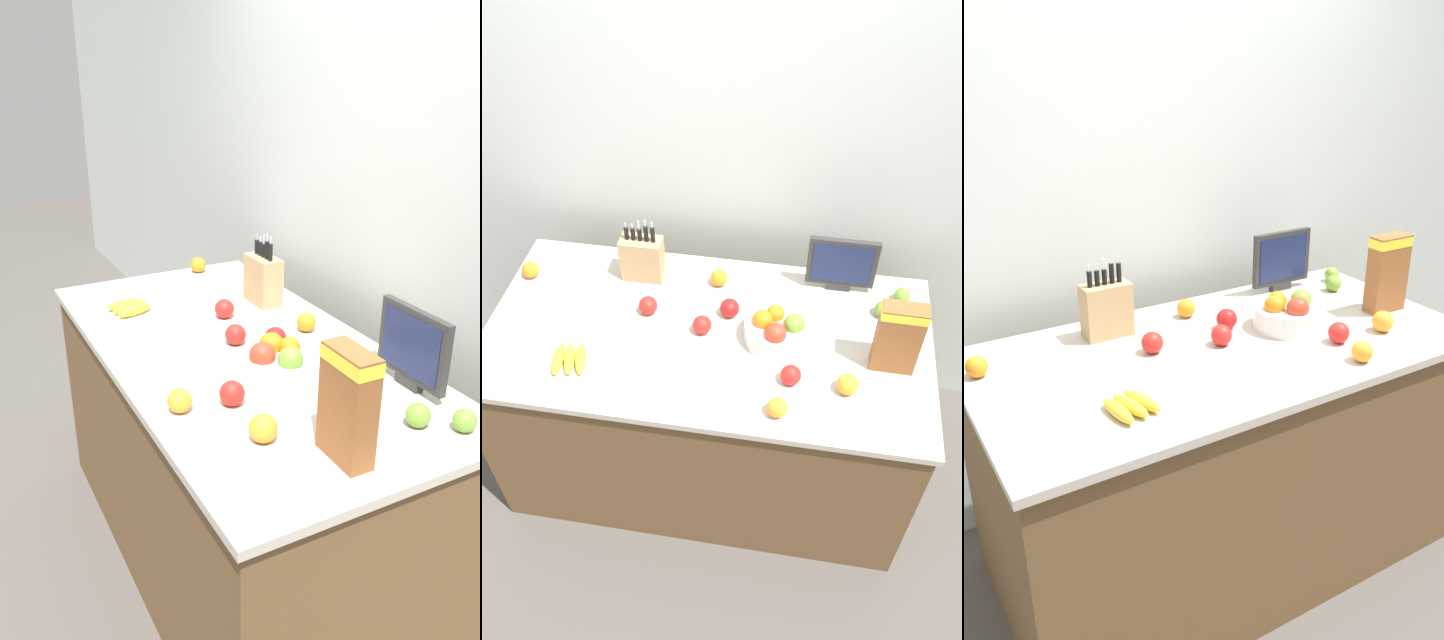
# 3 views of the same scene
# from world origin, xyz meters

# --- Properties ---
(ground_plane) EXTENTS (14.00, 14.00, 0.00)m
(ground_plane) POSITION_xyz_m (0.00, 0.00, 0.00)
(ground_plane) COLOR #514C47
(wall_back) EXTENTS (9.00, 0.06, 2.60)m
(wall_back) POSITION_xyz_m (0.00, 0.67, 1.30)
(wall_back) COLOR silver
(wall_back) RESTS_ON ground_plane
(counter) EXTENTS (1.75, 0.90, 0.91)m
(counter) POSITION_xyz_m (0.00, 0.00, 0.46)
(counter) COLOR brown
(counter) RESTS_ON ground_plane
(knife_block) EXTENTS (0.17, 0.09, 0.30)m
(knife_block) POSITION_xyz_m (-0.33, 0.28, 1.02)
(knife_block) COLOR tan
(knife_block) RESTS_ON counter
(small_monitor) EXTENTS (0.28, 0.03, 0.26)m
(small_monitor) POSITION_xyz_m (0.50, 0.34, 1.05)
(small_monitor) COLOR #2D2D2D
(small_monitor) RESTS_ON counter
(cereal_box) EXTENTS (0.16, 0.08, 0.30)m
(cereal_box) POSITION_xyz_m (0.71, -0.06, 1.08)
(cereal_box) COLOR brown
(cereal_box) RESTS_ON counter
(fruit_bowl) EXTENTS (0.25, 0.25, 0.14)m
(fruit_bowl) POSITION_xyz_m (0.27, 0.00, 0.97)
(fruit_bowl) COLOR silver
(fruit_bowl) RESTS_ON counter
(banana_bunch) EXTENTS (0.15, 0.17, 0.04)m
(banana_bunch) POSITION_xyz_m (-0.48, -0.24, 0.93)
(banana_bunch) COLOR yellow
(banana_bunch) RESTS_ON counter
(apple_near_bananas) EXTENTS (0.08, 0.08, 0.08)m
(apple_near_bananas) POSITION_xyz_m (-0.25, 0.07, 0.95)
(apple_near_bananas) COLOR red
(apple_near_bananas) RESTS_ON counter
(apple_rear) EXTENTS (0.07, 0.07, 0.07)m
(apple_rear) POSITION_xyz_m (0.68, 0.21, 0.95)
(apple_rear) COLOR #6B9E33
(apple_rear) RESTS_ON counter
(apple_front) EXTENTS (0.08, 0.08, 0.08)m
(apple_front) POSITION_xyz_m (0.34, -0.20, 0.95)
(apple_front) COLOR red
(apple_front) RESTS_ON counter
(apple_leftmost) EXTENTS (0.07, 0.07, 0.07)m
(apple_leftmost) POSITION_xyz_m (-0.02, -0.00, 0.95)
(apple_leftmost) COLOR red
(apple_leftmost) RESTS_ON counter
(apple_middle) EXTENTS (0.08, 0.08, 0.08)m
(apple_middle) POSITION_xyz_m (0.07, 0.11, 0.95)
(apple_middle) COLOR red
(apple_middle) RESTS_ON counter
(apple_by_knife_block) EXTENTS (0.07, 0.07, 0.07)m
(apple_by_knife_block) POSITION_xyz_m (0.76, 0.30, 0.95)
(apple_by_knife_block) COLOR #6B9E33
(apple_by_knife_block) RESTS_ON counter
(orange_back_center) EXTENTS (0.07, 0.07, 0.07)m
(orange_back_center) POSITION_xyz_m (0.00, 0.28, 0.95)
(orange_back_center) COLOR orange
(orange_back_center) RESTS_ON counter
(orange_near_bowl) EXTENTS (0.07, 0.07, 0.07)m
(orange_near_bowl) POSITION_xyz_m (-0.80, 0.20, 0.95)
(orange_near_bowl) COLOR orange
(orange_near_bowl) RESTS_ON counter
(orange_front_left) EXTENTS (0.07, 0.07, 0.07)m
(orange_front_left) POSITION_xyz_m (0.31, -0.35, 0.95)
(orange_front_left) COLOR orange
(orange_front_left) RESTS_ON counter
(orange_mid_left) EXTENTS (0.08, 0.08, 0.08)m
(orange_mid_left) POSITION_xyz_m (0.55, -0.21, 0.95)
(orange_mid_left) COLOR orange
(orange_mid_left) RESTS_ON counter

